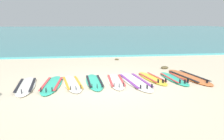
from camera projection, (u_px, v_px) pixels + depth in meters
ground_plane at (105, 86)px, 7.09m from camera, size 80.00×80.00×0.00m
sea at (85, 31)px, 41.57m from camera, size 80.00×60.00×0.10m
surfboard_0 at (26, 86)px, 6.99m from camera, size 0.77×2.25×0.18m
surfboard_1 at (52, 85)px, 7.12m from camera, size 0.67×2.23×0.18m
surfboard_2 at (72, 83)px, 7.27m from camera, size 0.88×2.20×0.18m
surfboard_3 at (94, 82)px, 7.45m from camera, size 0.62×2.11×0.18m
surfboard_4 at (116, 81)px, 7.53m from camera, size 0.58×2.08×0.18m
surfboard_5 at (135, 81)px, 7.52m from camera, size 0.95×2.61×0.18m
surfboard_6 at (152, 78)px, 7.89m from camera, size 0.80×1.98×0.18m
surfboard_7 at (174, 79)px, 7.85m from camera, size 0.61×1.96×0.18m
surfboard_8 at (189, 77)px, 8.10m from camera, size 1.00×2.54×0.18m
seaweed_clump_near_shoreline at (117, 59)px, 11.69m from camera, size 0.22×0.18×0.08m
seaweed_clump_mid_sand at (165, 67)px, 9.59m from camera, size 0.31×0.25×0.11m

